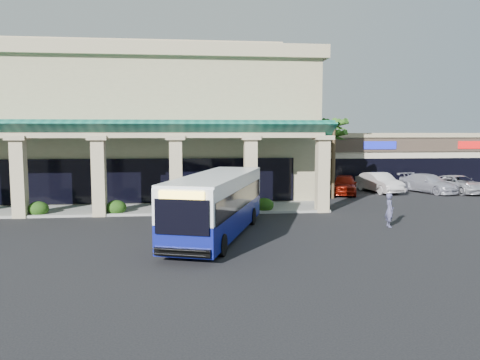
{
  "coord_description": "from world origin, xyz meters",
  "views": [
    {
      "loc": [
        -2.23,
        -22.91,
        4.92
      ],
      "look_at": [
        0.71,
        3.82,
        2.2
      ],
      "focal_mm": 35.0,
      "sensor_mm": 36.0,
      "label": 1
    }
  ],
  "objects": [
    {
      "name": "broadleaf_tree",
      "position": [
        7.5,
        19.0,
        2.41
      ],
      "size": [
        2.6,
        2.6,
        4.81
      ],
      "primitive_type": null,
      "color": "#1A3B0D",
      "rests_on": "ground"
    },
    {
      "name": "pedestrian",
      "position": [
        8.2,
        0.27,
        0.89
      ],
      "size": [
        0.47,
        0.68,
        1.78
      ],
      "primitive_type": "imported",
      "rotation": [
        0.0,
        0.0,
        1.5
      ],
      "color": "#444465",
      "rests_on": "ground"
    },
    {
      "name": "car_gray",
      "position": [
        19.77,
        12.99,
        0.72
      ],
      "size": [
        3.44,
        5.56,
        1.44
      ],
      "primitive_type": "imported",
      "rotation": [
        0.0,
        0.0,
        0.22
      ],
      "color": "#ABABB4",
      "rests_on": "ground"
    },
    {
      "name": "palm_0",
      "position": [
        8.5,
        11.0,
        3.3
      ],
      "size": [
        2.4,
        2.4,
        6.6
      ],
      "primitive_type": null,
      "color": "#285617",
      "rests_on": "ground"
    },
    {
      "name": "palm_1",
      "position": [
        9.5,
        14.0,
        2.9
      ],
      "size": [
        2.4,
        2.4,
        5.8
      ],
      "primitive_type": null,
      "color": "#285617",
      "rests_on": "ground"
    },
    {
      "name": "car_red",
      "position": [
        17.43,
        13.51,
        0.76
      ],
      "size": [
        3.93,
        5.67,
        1.52
      ],
      "primitive_type": "imported",
      "rotation": [
        0.0,
        0.0,
        0.38
      ],
      "color": "#ACACBC",
      "rests_on": "ground"
    },
    {
      "name": "strip_mall",
      "position": [
        18.0,
        24.0,
        2.45
      ],
      "size": [
        22.5,
        12.5,
        4.9
      ],
      "primitive_type": null,
      "color": "beige",
      "rests_on": "ground"
    },
    {
      "name": "car_white",
      "position": [
        13.41,
        14.0,
        0.82
      ],
      "size": [
        2.56,
        5.18,
        1.63
      ],
      "primitive_type": "imported",
      "rotation": [
        0.0,
        0.0,
        0.17
      ],
      "color": "silver",
      "rests_on": "ground"
    },
    {
      "name": "main_building",
      "position": [
        -8.0,
        16.0,
        5.67
      ],
      "size": [
        30.8,
        14.8,
        11.35
      ],
      "primitive_type": null,
      "color": "tan",
      "rests_on": "ground"
    },
    {
      "name": "ground",
      "position": [
        0.0,
        0.0,
        0.0
      ],
      "size": [
        110.0,
        110.0,
        0.0
      ],
      "primitive_type": "plane",
      "color": "black"
    },
    {
      "name": "car_silver",
      "position": [
        10.15,
        13.13,
        0.8
      ],
      "size": [
        3.39,
        5.07,
        1.6
      ],
      "primitive_type": "imported",
      "rotation": [
        0.0,
        0.0,
        -0.35
      ],
      "color": "maroon",
      "rests_on": "ground"
    },
    {
      "name": "arcade",
      "position": [
        -8.0,
        6.8,
        2.85
      ],
      "size": [
        30.0,
        6.2,
        5.7
      ],
      "primitive_type": null,
      "color": "#0F5B4B",
      "rests_on": "ground"
    },
    {
      "name": "transit_bus",
      "position": [
        -0.91,
        -1.0,
        1.48
      ],
      "size": [
        5.68,
        10.84,
        2.96
      ],
      "primitive_type": null,
      "rotation": [
        0.0,
        0.0,
        -0.32
      ],
      "color": "navy",
      "rests_on": "ground"
    }
  ]
}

